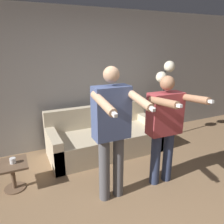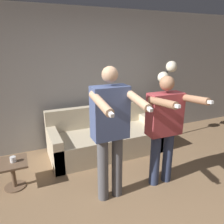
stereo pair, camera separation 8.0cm
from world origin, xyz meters
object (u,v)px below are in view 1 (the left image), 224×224
Objects in this scene: couch at (105,138)px; cup at (13,161)px; person_left at (112,128)px; side_table at (12,171)px; cat at (120,99)px; person_right at (165,124)px; floor_lamp at (165,78)px.

couch is 1.66m from cup.
cup is at bearing -162.46° from couch.
person_left is 1.56m from side_table.
person_left is at bearing -120.30° from cat.
person_right is 1.63m from floor_lamp.
couch reaches higher than cup.
side_table is (-1.17, 0.74, -0.71)m from person_left.
person_left reaches higher than side_table.
cat is at bearing 21.48° from side_table.
person_right reaches higher than cup.
cup is (-2.06, -0.83, -0.45)m from cat.
side_table is at bearing 164.61° from cup.
floor_lamp reaches higher than person_right.
couch is 4.98× the size of side_table.
floor_lamp is at bearing 54.73° from person_right.
couch is at bearing 17.54° from cup.
cat is 0.99m from floor_lamp.
couch is 1.45m from person_right.
couch is at bearing 17.07° from side_table.
cat reaches higher than cup.
side_table is 5.26× the size of cup.
cat reaches higher than couch.
cat is (0.49, 0.33, 0.63)m from couch.
cat is 0.24× the size of floor_lamp.
side_table is at bearing 147.77° from person_left.
person_right is at bearing -20.66° from cup.
person_left is 1.05× the size of floor_lamp.
side_table is 0.16m from cup.
cat is 0.97× the size of side_table.
floor_lamp reaches higher than couch.
floor_lamp is 3.15m from side_table.
couch is 1.69m from floor_lamp.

